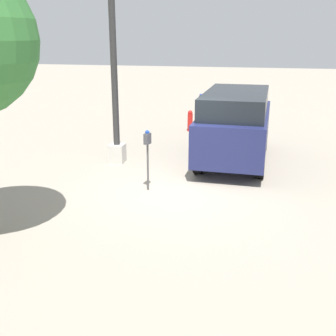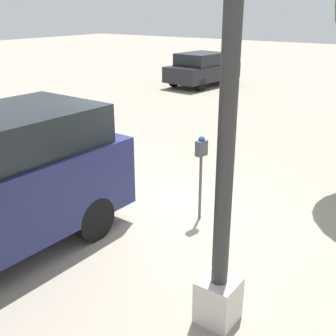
% 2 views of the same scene
% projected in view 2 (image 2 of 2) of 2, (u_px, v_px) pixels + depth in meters
% --- Properties ---
extents(ground_plane, '(80.00, 80.00, 0.00)m').
position_uv_depth(ground_plane, '(170.00, 211.00, 7.69)').
color(ground_plane, gray).
extents(parking_meter_near, '(0.22, 0.15, 1.51)m').
position_uv_depth(parking_meter_near, '(201.00, 159.00, 7.03)').
color(parking_meter_near, '#4C4C4C').
rests_on(parking_meter_near, ground).
extents(lamp_post, '(0.44, 0.44, 5.99)m').
position_uv_depth(lamp_post, '(226.00, 145.00, 4.24)').
color(lamp_post, beige).
rests_on(lamp_post, ground).
extents(car_distant, '(3.98, 2.12, 1.52)m').
position_uv_depth(car_distant, '(202.00, 69.00, 19.73)').
color(car_distant, black).
rests_on(car_distant, ground).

